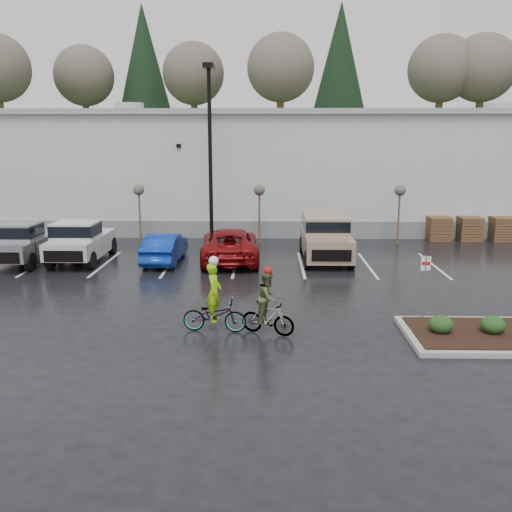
{
  "coord_description": "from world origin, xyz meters",
  "views": [
    {
      "loc": [
        -1.06,
        -16.02,
        5.8
      ],
      "look_at": [
        -1.49,
        4.01,
        1.3
      ],
      "focal_mm": 38.0,
      "sensor_mm": 36.0,
      "label": 1
    }
  ],
  "objects_px": {
    "lamppost": "(210,137)",
    "car_red": "(230,245)",
    "sapling_mid": "(259,193)",
    "fire_lane_sign": "(425,281)",
    "cyclist_hivis": "(214,308)",
    "suv_tan": "(326,238)",
    "pallet_stack_c": "(502,229)",
    "sapling_west": "(139,193)",
    "car_blue": "(165,248)",
    "cyclist_olive": "(268,309)",
    "pallet_stack_a": "(439,229)",
    "pickup_white": "(83,240)",
    "pickup_silver": "(26,241)",
    "pallet_stack_b": "(469,229)",
    "sapling_east": "(400,194)"
  },
  "relations": [
    {
      "from": "lamppost",
      "to": "cyclist_olive",
      "type": "bearing_deg",
      "value": -76.97
    },
    {
      "from": "pallet_stack_a",
      "to": "car_blue",
      "type": "bearing_deg",
      "value": -158.74
    },
    {
      "from": "fire_lane_sign",
      "to": "car_red",
      "type": "height_order",
      "value": "fire_lane_sign"
    },
    {
      "from": "sapling_mid",
      "to": "fire_lane_sign",
      "type": "height_order",
      "value": "sapling_mid"
    },
    {
      "from": "pallet_stack_a",
      "to": "pickup_white",
      "type": "height_order",
      "value": "pickup_white"
    },
    {
      "from": "pallet_stack_a",
      "to": "cyclist_olive",
      "type": "relative_size",
      "value": 0.65
    },
    {
      "from": "pickup_white",
      "to": "suv_tan",
      "type": "distance_m",
      "value": 11.41
    },
    {
      "from": "cyclist_olive",
      "to": "lamppost",
      "type": "bearing_deg",
      "value": 33.45
    },
    {
      "from": "lamppost",
      "to": "pallet_stack_b",
      "type": "distance_m",
      "value": 15.19
    },
    {
      "from": "pickup_white",
      "to": "suv_tan",
      "type": "height_order",
      "value": "suv_tan"
    },
    {
      "from": "pickup_white",
      "to": "car_blue",
      "type": "bearing_deg",
      "value": -5.18
    },
    {
      "from": "sapling_west",
      "to": "sapling_mid",
      "type": "relative_size",
      "value": 1.0
    },
    {
      "from": "lamppost",
      "to": "pickup_silver",
      "type": "distance_m",
      "value": 10.17
    },
    {
      "from": "car_blue",
      "to": "sapling_mid",
      "type": "bearing_deg",
      "value": -131.96
    },
    {
      "from": "lamppost",
      "to": "cyclist_hivis",
      "type": "xyz_separation_m",
      "value": [
        1.36,
        -12.59,
        -4.97
      ]
    },
    {
      "from": "suv_tan",
      "to": "pickup_white",
      "type": "bearing_deg",
      "value": -178.25
    },
    {
      "from": "pallet_stack_a",
      "to": "pickup_silver",
      "type": "distance_m",
      "value": 21.51
    },
    {
      "from": "pallet_stack_b",
      "to": "car_blue",
      "type": "relative_size",
      "value": 0.32
    },
    {
      "from": "pickup_white",
      "to": "pallet_stack_a",
      "type": "bearing_deg",
      "value": 15.97
    },
    {
      "from": "pallet_stack_c",
      "to": "suv_tan",
      "type": "relative_size",
      "value": 0.26
    },
    {
      "from": "pallet_stack_c",
      "to": "sapling_mid",
      "type": "bearing_deg",
      "value": -175.76
    },
    {
      "from": "car_blue",
      "to": "cyclist_olive",
      "type": "bearing_deg",
      "value": 118.7
    },
    {
      "from": "fire_lane_sign",
      "to": "cyclist_olive",
      "type": "distance_m",
      "value": 4.98
    },
    {
      "from": "sapling_east",
      "to": "suv_tan",
      "type": "xyz_separation_m",
      "value": [
        -4.31,
        -3.86,
        -1.7
      ]
    },
    {
      "from": "lamppost",
      "to": "sapling_west",
      "type": "xyz_separation_m",
      "value": [
        -4.0,
        1.0,
        -2.96
      ]
    },
    {
      "from": "sapling_east",
      "to": "fire_lane_sign",
      "type": "relative_size",
      "value": 1.45
    },
    {
      "from": "sapling_west",
      "to": "pallet_stack_a",
      "type": "height_order",
      "value": "sapling_west"
    },
    {
      "from": "sapling_west",
      "to": "pallet_stack_b",
      "type": "height_order",
      "value": "sapling_west"
    },
    {
      "from": "pickup_silver",
      "to": "suv_tan",
      "type": "distance_m",
      "value": 13.98
    },
    {
      "from": "pallet_stack_a",
      "to": "pallet_stack_c",
      "type": "bearing_deg",
      "value": 0.0
    },
    {
      "from": "lamppost",
      "to": "car_red",
      "type": "relative_size",
      "value": 1.67
    },
    {
      "from": "sapling_mid",
      "to": "pallet_stack_c",
      "type": "distance_m",
      "value": 13.69
    },
    {
      "from": "cyclist_hivis",
      "to": "fire_lane_sign",
      "type": "bearing_deg",
      "value": -77.79
    },
    {
      "from": "cyclist_olive",
      "to": "cyclist_hivis",
      "type": "bearing_deg",
      "value": 103.01
    },
    {
      "from": "pickup_white",
      "to": "cyclist_hivis",
      "type": "bearing_deg",
      "value": -52.94
    },
    {
      "from": "lamppost",
      "to": "pallet_stack_b",
      "type": "relative_size",
      "value": 6.83
    },
    {
      "from": "suv_tan",
      "to": "pallet_stack_c",
      "type": "bearing_deg",
      "value": 25.25
    },
    {
      "from": "lamppost",
      "to": "car_red",
      "type": "height_order",
      "value": "lamppost"
    },
    {
      "from": "sapling_west",
      "to": "sapling_east",
      "type": "distance_m",
      "value": 14.0
    },
    {
      "from": "sapling_west",
      "to": "car_blue",
      "type": "xyz_separation_m",
      "value": [
        2.19,
        -4.57,
        -2.04
      ]
    },
    {
      "from": "sapling_west",
      "to": "pallet_stack_b",
      "type": "distance_m",
      "value": 18.34
    },
    {
      "from": "sapling_west",
      "to": "car_blue",
      "type": "height_order",
      "value": "sapling_west"
    },
    {
      "from": "pallet_stack_a",
      "to": "pallet_stack_b",
      "type": "xyz_separation_m",
      "value": [
        1.7,
        0.0,
        0.0
      ]
    },
    {
      "from": "pallet_stack_a",
      "to": "pallet_stack_c",
      "type": "distance_m",
      "value": 3.5
    },
    {
      "from": "fire_lane_sign",
      "to": "pickup_silver",
      "type": "distance_m",
      "value": 18.05
    },
    {
      "from": "cyclist_olive",
      "to": "pickup_silver",
      "type": "bearing_deg",
      "value": 71.06
    },
    {
      "from": "fire_lane_sign",
      "to": "car_blue",
      "type": "relative_size",
      "value": 0.53
    },
    {
      "from": "lamppost",
      "to": "pallet_stack_a",
      "type": "relative_size",
      "value": 6.83
    },
    {
      "from": "lamppost",
      "to": "car_red",
      "type": "xyz_separation_m",
      "value": [
        1.18,
        -3.25,
        -4.92
      ]
    },
    {
      "from": "pallet_stack_c",
      "to": "pickup_white",
      "type": "height_order",
      "value": "pickup_white"
    }
  ]
}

